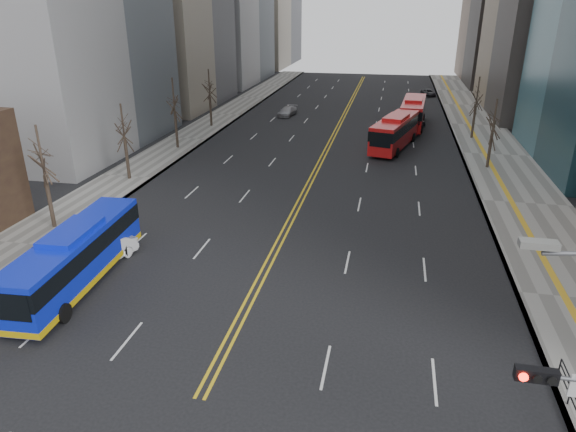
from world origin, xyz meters
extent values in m
cube|color=slate|center=(17.50, 45.00, 0.07)|extent=(7.00, 130.00, 0.15)
cube|color=slate|center=(-16.50, 45.00, 0.07)|extent=(5.00, 130.00, 0.15)
cube|color=gold|center=(-0.20, 55.00, 0.01)|extent=(0.15, 100.00, 0.01)
cube|color=gold|center=(0.20, 55.00, 0.01)|extent=(0.15, 100.00, 0.01)
cube|color=black|center=(11.00, 2.00, 5.50)|extent=(1.10, 0.28, 0.38)
cylinder|color=#FF190C|center=(10.65, 1.84, 5.50)|extent=(0.24, 0.08, 0.24)
cylinder|color=black|center=(11.00, 1.84, 5.50)|extent=(0.24, 0.08, 0.24)
cylinder|color=black|center=(11.35, 1.84, 5.50)|extent=(0.24, 0.08, 0.24)
cube|color=#999993|center=(10.40, 2.00, 9.30)|extent=(0.90, 0.35, 0.18)
cylinder|color=black|center=(14.30, 7.50, 0.65)|extent=(0.06, 0.06, 1.00)
cylinder|color=black|center=(14.30, 9.00, 0.65)|extent=(0.06, 0.06, 1.00)
cylinder|color=#30271D|center=(-16.00, 19.00, 1.95)|extent=(0.28, 0.28, 3.90)
cylinder|color=#30271D|center=(-16.00, 30.00, 1.80)|extent=(0.28, 0.28, 3.60)
cylinder|color=#30271D|center=(-16.00, 41.00, 2.00)|extent=(0.28, 0.28, 4.00)
cylinder|color=#30271D|center=(-16.00, 52.00, 1.90)|extent=(0.28, 0.28, 3.80)
cylinder|color=#30271D|center=(16.00, 40.00, 1.75)|extent=(0.28, 0.28, 3.50)
cylinder|color=#30271D|center=(16.00, 52.00, 1.88)|extent=(0.28, 0.28, 3.75)
cube|color=#0D22D1|center=(-9.87, 12.40, 1.70)|extent=(3.08, 11.59, 2.71)
cube|color=black|center=(-9.87, 12.40, 2.25)|extent=(3.14, 11.61, 0.98)
cube|color=#0D22D1|center=(-9.87, 12.40, 3.16)|extent=(2.15, 4.12, 0.40)
cube|color=#CEA50A|center=(-9.87, 12.40, 0.55)|extent=(3.14, 11.61, 0.35)
cylinder|color=black|center=(-10.84, 8.67, 0.50)|extent=(0.36, 1.02, 1.00)
cylinder|color=black|center=(-8.45, 8.81, 0.50)|extent=(0.36, 1.02, 1.00)
cylinder|color=black|center=(-11.28, 15.99, 0.50)|extent=(0.36, 1.02, 1.00)
cylinder|color=black|center=(-8.90, 16.14, 0.50)|extent=(0.36, 1.02, 1.00)
cube|color=red|center=(7.13, 45.95, 1.80)|extent=(5.25, 11.45, 2.90)
cube|color=black|center=(7.13, 45.95, 2.37)|extent=(5.32, 11.49, 1.04)
cube|color=red|center=(7.13, 45.95, 3.35)|extent=(2.94, 4.29, 0.40)
cylinder|color=black|center=(5.01, 42.81, 0.50)|extent=(0.54, 1.04, 1.00)
cylinder|color=black|center=(7.47, 42.17, 0.50)|extent=(0.54, 1.04, 1.00)
cylinder|color=black|center=(6.80, 49.73, 0.50)|extent=(0.54, 1.04, 1.00)
cylinder|color=black|center=(9.26, 49.10, 0.50)|extent=(0.54, 1.04, 1.00)
cube|color=red|center=(9.27, 57.28, 1.85)|extent=(3.48, 11.67, 3.00)
cube|color=black|center=(9.27, 57.28, 2.42)|extent=(3.54, 11.69, 1.07)
cube|color=red|center=(9.27, 57.28, 3.45)|extent=(2.39, 4.17, 0.40)
cylinder|color=black|center=(7.69, 53.71, 0.50)|extent=(0.37, 1.02, 1.00)
cylinder|color=black|center=(10.30, 53.51, 0.50)|extent=(0.37, 1.02, 1.00)
cylinder|color=black|center=(8.25, 61.05, 0.50)|extent=(0.37, 1.02, 1.00)
cylinder|color=black|center=(10.85, 60.85, 0.50)|extent=(0.37, 1.02, 1.00)
imported|color=silver|center=(-9.89, 14.87, 0.74)|extent=(2.99, 4.78, 1.49)
imported|color=black|center=(9.47, 58.30, 0.73)|extent=(3.28, 4.64, 1.47)
imported|color=gray|center=(-7.81, 60.73, 0.64)|extent=(2.45, 4.61, 1.27)
imported|color=black|center=(12.50, 82.17, 0.54)|extent=(2.78, 4.21, 1.07)
camera|label=1|loc=(6.71, -10.09, 14.64)|focal=32.00mm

